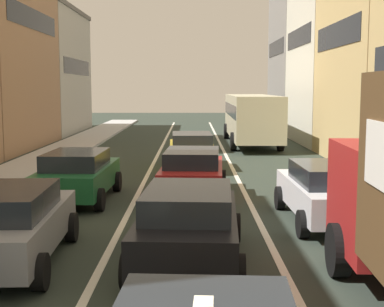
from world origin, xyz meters
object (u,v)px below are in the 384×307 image
wagon_left_lane_second (8,223)px  sedan_left_lane_third (78,174)px  sedan_centre_lane_second (189,223)px  sedan_right_lane_behind_truck (328,191)px  hatchback_centre_lane_third (193,172)px  bus_mid_queue_primary (252,115)px  coupe_centre_lane_fourth (192,150)px

wagon_left_lane_second → sedan_left_lane_third: size_ratio=1.01×
sedan_centre_lane_second → sedan_right_lane_behind_truck: bearing=-43.7°
wagon_left_lane_second → hatchback_centre_lane_third: size_ratio=1.00×
bus_mid_queue_primary → sedan_right_lane_behind_truck: bearing=-179.8°
coupe_centre_lane_fourth → sedan_centre_lane_second: bearing=177.8°
hatchback_centre_lane_third → sedan_right_lane_behind_truck: size_ratio=1.01×
wagon_left_lane_second → hatchback_centre_lane_third: 7.26m
bus_mid_queue_primary → hatchback_centre_lane_third: bearing=167.9°
wagon_left_lane_second → sedan_left_lane_third: same height
sedan_left_lane_third → sedan_right_lane_behind_truck: (6.78, -2.67, 0.00)m
sedan_centre_lane_second → coupe_centre_lane_fourth: 12.34m
sedan_centre_lane_second → wagon_left_lane_second: (-3.43, -0.04, 0.00)m
hatchback_centre_lane_third → sedan_left_lane_third: 3.44m
hatchback_centre_lane_third → coupe_centre_lane_fourth: 6.03m
sedan_left_lane_third → hatchback_centre_lane_third: bearing=-81.1°
sedan_right_lane_behind_truck → bus_mid_queue_primary: (0.10, 18.60, 0.96)m
sedan_right_lane_behind_truck → bus_mid_queue_primary: bearing=-1.2°
sedan_left_lane_third → sedan_right_lane_behind_truck: bearing=-109.9°
sedan_centre_lane_second → bus_mid_queue_primary: size_ratio=0.42×
wagon_left_lane_second → hatchback_centre_lane_third: (3.51, 6.36, 0.00)m
hatchback_centre_lane_third → coupe_centre_lane_fourth: bearing=3.3°
wagon_left_lane_second → bus_mid_queue_primary: size_ratio=0.42×
sedan_left_lane_third → wagon_left_lane_second: bearing=-179.4°
wagon_left_lane_second → hatchback_centre_lane_third: bearing=-31.3°
sedan_centre_lane_second → wagon_left_lane_second: size_ratio=1.01×
sedan_right_lane_behind_truck → bus_mid_queue_primary: 18.62m
sedan_left_lane_third → coupe_centre_lane_fourth: size_ratio=1.00×
sedan_right_lane_behind_truck → coupe_centre_lane_fourth: bearing=19.4°
wagon_left_lane_second → sedan_right_lane_behind_truck: 7.61m
wagon_left_lane_second → bus_mid_queue_primary: 22.96m
wagon_left_lane_second → sedan_left_lane_third: 5.92m
coupe_centre_lane_fourth → wagon_left_lane_second: bearing=162.3°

